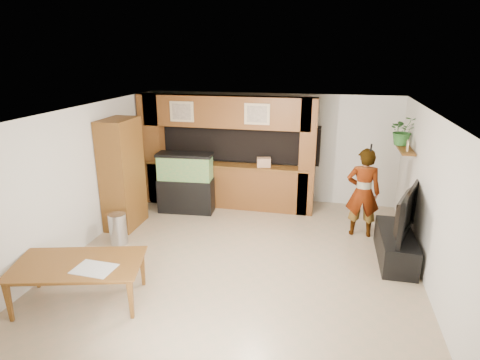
% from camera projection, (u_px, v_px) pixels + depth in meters
% --- Properties ---
extents(floor, '(6.50, 6.50, 0.00)m').
position_uv_depth(floor, '(241.00, 260.00, 7.10)').
color(floor, '#9D8A6D').
rests_on(floor, ground).
extents(ceiling, '(6.50, 6.50, 0.00)m').
position_uv_depth(ceiling, '(241.00, 113.00, 6.31)').
color(ceiling, white).
rests_on(ceiling, wall_back).
extents(wall_back, '(6.00, 0.00, 6.00)m').
position_uv_depth(wall_back, '(270.00, 148.00, 9.73)').
color(wall_back, beige).
rests_on(wall_back, floor).
extents(wall_left, '(0.00, 6.50, 6.50)m').
position_uv_depth(wall_left, '(81.00, 179.00, 7.33)').
color(wall_left, beige).
rests_on(wall_left, floor).
extents(wall_right, '(0.00, 6.50, 6.50)m').
position_uv_depth(wall_right, '(434.00, 205.00, 6.08)').
color(wall_right, beige).
rests_on(wall_right, floor).
extents(partition, '(4.20, 0.99, 2.60)m').
position_uv_depth(partition, '(226.00, 151.00, 9.35)').
color(partition, brown).
rests_on(partition, floor).
extents(wall_clock, '(0.05, 0.25, 0.25)m').
position_uv_depth(wall_clock, '(108.00, 136.00, 8.07)').
color(wall_clock, black).
rests_on(wall_clock, wall_left).
extents(wall_shelf, '(0.25, 0.90, 0.04)m').
position_uv_depth(wall_shelf, '(405.00, 150.00, 7.80)').
color(wall_shelf, brown).
rests_on(wall_shelf, wall_right).
extents(pantry_cabinet, '(0.57, 0.93, 2.26)m').
position_uv_depth(pantry_cabinet, '(122.00, 174.00, 8.19)').
color(pantry_cabinet, brown).
rests_on(pantry_cabinet, floor).
extents(trash_can, '(0.33, 0.33, 0.61)m').
position_uv_depth(trash_can, '(118.00, 229.00, 7.62)').
color(trash_can, '#B2B2B7').
rests_on(trash_can, floor).
extents(aquarium, '(1.24, 0.47, 1.38)m').
position_uv_depth(aquarium, '(186.00, 184.00, 9.07)').
color(aquarium, black).
rests_on(aquarium, floor).
extents(tv_stand, '(0.56, 1.53, 0.51)m').
position_uv_depth(tv_stand, '(395.00, 246.00, 7.06)').
color(tv_stand, black).
rests_on(tv_stand, floor).
extents(television, '(0.64, 1.40, 0.81)m').
position_uv_depth(television, '(400.00, 211.00, 6.85)').
color(television, black).
rests_on(television, tv_stand).
extents(photo_frame, '(0.04, 0.15, 0.20)m').
position_uv_depth(photo_frame, '(408.00, 146.00, 7.60)').
color(photo_frame, tan).
rests_on(photo_frame, wall_shelf).
extents(potted_plant, '(0.62, 0.56, 0.59)m').
position_uv_depth(potted_plant, '(403.00, 130.00, 8.01)').
color(potted_plant, '#2C6729').
rests_on(potted_plant, wall_shelf).
extents(person, '(0.66, 0.44, 1.79)m').
position_uv_depth(person, '(363.00, 193.00, 7.83)').
color(person, '#906E4F').
rests_on(person, floor).
extents(microphone, '(0.04, 0.10, 0.16)m').
position_uv_depth(microphone, '(371.00, 148.00, 7.38)').
color(microphone, black).
rests_on(microphone, person).
extents(dining_table, '(2.02, 1.45, 0.64)m').
position_uv_depth(dining_table, '(80.00, 284.00, 5.79)').
color(dining_table, brown).
rests_on(dining_table, floor).
extents(newspaper_a, '(0.57, 0.43, 0.01)m').
position_uv_depth(newspaper_a, '(94.00, 269.00, 5.57)').
color(newspaper_a, silver).
rests_on(newspaper_a, dining_table).
extents(counter_box, '(0.34, 0.27, 0.20)m').
position_uv_depth(counter_box, '(264.00, 162.00, 9.03)').
color(counter_box, tan).
rests_on(counter_box, partition).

